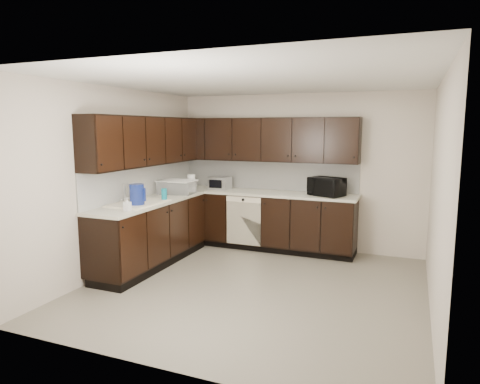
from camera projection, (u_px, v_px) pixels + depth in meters
name	position (u px, v px, depth m)	size (l,w,h in m)	color
floor	(254.00, 287.00, 5.31)	(4.00, 4.00, 0.00)	gray
ceiling	(255.00, 80.00, 4.93)	(4.00, 4.00, 0.00)	white
wall_back	(297.00, 172.00, 6.95)	(4.00, 0.02, 2.50)	beige
wall_left	(118.00, 180.00, 5.86)	(0.02, 4.00, 2.50)	beige
wall_right	(438.00, 198.00, 4.38)	(0.02, 4.00, 2.50)	beige
wall_front	(165.00, 221.00, 3.29)	(4.00, 0.02, 2.50)	beige
lower_cabinets	(218.00, 228.00, 6.63)	(3.00, 2.80, 0.90)	black
countertop	(218.00, 196.00, 6.56)	(3.03, 2.83, 0.04)	beige
backsplash	(211.00, 177.00, 6.79)	(3.00, 2.80, 0.48)	white
upper_cabinets	(214.00, 140.00, 6.56)	(3.00, 2.80, 0.70)	black
dishwasher	(244.00, 218.00, 6.78)	(0.58, 0.04, 0.78)	#EEE2C3
sink	(138.00, 208.00, 5.79)	(0.54, 0.82, 0.42)	#EEE2C3
microwave	(326.00, 187.00, 6.45)	(0.50, 0.34, 0.28)	black
soap_bottle_a	(127.00, 204.00, 5.27)	(0.08, 0.08, 0.17)	gray
soap_bottle_b	(133.00, 192.00, 5.92)	(0.11, 0.11, 0.27)	gray
toaster_oven	(220.00, 183.00, 7.14)	(0.33, 0.25, 0.21)	silver
storage_bin	(177.00, 187.00, 6.67)	(0.52, 0.39, 0.20)	white
blue_pitcher	(137.00, 195.00, 5.60)	(0.19, 0.19, 0.29)	navy
teal_tumbler	(164.00, 195.00, 6.01)	(0.08, 0.08, 0.17)	#0C778D
paper_towel_roll	(191.00, 183.00, 6.89)	(0.13, 0.13, 0.28)	silver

